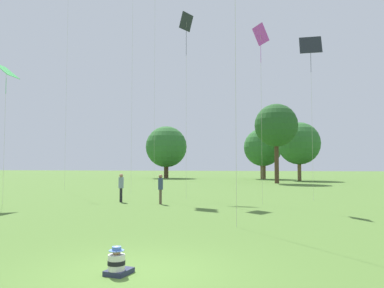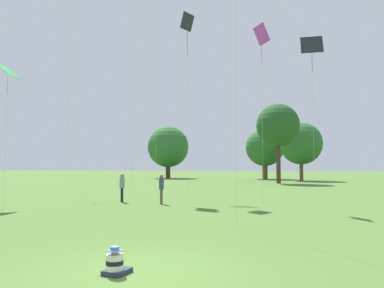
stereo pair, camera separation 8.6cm
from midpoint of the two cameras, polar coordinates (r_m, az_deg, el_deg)
name	(u,v)px [view 2 (the right image)]	position (r m, az deg, el deg)	size (l,w,h in m)	color
ground_plane	(134,273)	(8.17, -8.50, -18.90)	(300.00, 300.00, 0.00)	#4C702D
seated_toddler	(115,263)	(8.06, -11.28, -17.41)	(0.52, 0.60, 0.58)	#282D47
person_standing_0	(122,185)	(23.12, -10.50, -6.14)	(0.41, 0.41, 1.71)	black
person_standing_1	(161,186)	(21.62, -4.57, -6.38)	(0.34, 0.34, 1.69)	brown
kite_1	(187,27)	(26.70, -0.63, 17.41)	(0.83, 1.16, 12.54)	#1E2328
kite_2	(8,73)	(24.99, -26.18, 9.68)	(1.08, 1.31, 8.19)	green
kite_3	(262,38)	(23.09, 10.66, 15.53)	(1.02, 1.20, 10.39)	#B738C6
kite_8	(312,47)	(26.28, 17.88, 13.87)	(1.40, 0.65, 10.69)	#1E2328
distant_tree_0	(278,126)	(48.03, 13.01, 2.75)	(5.38, 5.38, 9.94)	#473323
distant_tree_1	(265,147)	(62.75, 11.06, -0.52)	(6.24, 6.24, 8.35)	brown
distant_tree_2	(168,147)	(66.07, -3.62, -0.43)	(7.23, 7.23, 9.15)	#473323
distant_tree_3	(301,143)	(57.14, 16.30, 0.08)	(6.22, 6.22, 8.58)	brown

